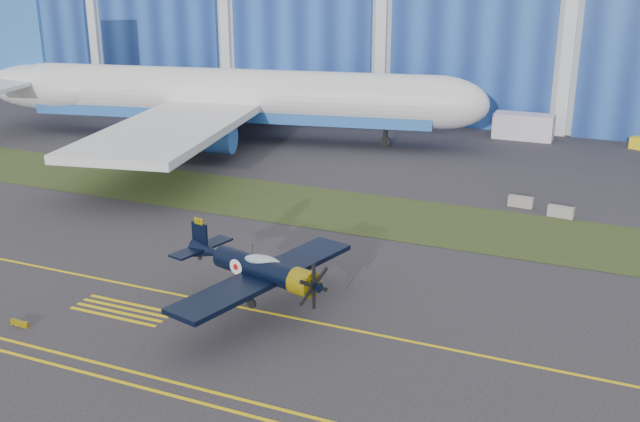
% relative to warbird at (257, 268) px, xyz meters
% --- Properties ---
extents(ground, '(260.00, 260.00, 0.00)m').
position_rel_warbird_xyz_m(ground, '(10.56, 5.17, -2.82)').
color(ground, '#363238').
rests_on(ground, ground).
extents(grass_median, '(260.00, 10.00, 0.02)m').
position_rel_warbird_xyz_m(grass_median, '(10.56, 19.17, -2.80)').
color(grass_median, '#475128').
rests_on(grass_median, ground).
extents(taxiway_centreline, '(200.00, 0.20, 0.02)m').
position_rel_warbird_xyz_m(taxiway_centreline, '(10.56, 0.17, -2.81)').
color(taxiway_centreline, yellow).
rests_on(taxiway_centreline, ground).
extents(hold_short_ladder, '(6.00, 2.40, 0.02)m').
position_rel_warbird_xyz_m(hold_short_ladder, '(-7.44, -2.93, -2.81)').
color(hold_short_ladder, yellow).
rests_on(hold_short_ladder, ground).
extents(guard_board_left, '(1.20, 0.15, 0.35)m').
position_rel_warbird_xyz_m(guard_board_left, '(-11.44, -6.83, -2.65)').
color(guard_board_left, yellow).
rests_on(guard_board_left, ground).
extents(warbird, '(13.78, 15.41, 3.90)m').
position_rel_warbird_xyz_m(warbird, '(0.00, 0.00, 0.00)').
color(warbird, black).
rests_on(warbird, ground).
extents(jetliner, '(73.32, 65.64, 22.34)m').
position_rel_warbird_xyz_m(jetliner, '(-23.66, 38.00, 8.35)').
color(jetliner, white).
rests_on(jetliner, ground).
extents(shipping_container, '(6.61, 2.69, 2.86)m').
position_rel_warbird_xyz_m(shipping_container, '(6.94, 50.90, -1.39)').
color(shipping_container, silver).
rests_on(shipping_container, ground).
extents(cart, '(2.44, 1.82, 1.31)m').
position_rel_warbird_xyz_m(cart, '(-51.58, 47.83, -2.17)').
color(cart, white).
rests_on(cart, ground).
extents(barrier_a, '(2.03, 0.71, 0.90)m').
position_rel_warbird_xyz_m(barrier_a, '(10.77, 25.82, -2.37)').
color(barrier_a, gray).
rests_on(barrier_a, ground).
extents(barrier_b, '(2.06, 0.84, 0.90)m').
position_rel_warbird_xyz_m(barrier_b, '(14.11, 24.43, -2.37)').
color(barrier_b, '#9B9292').
rests_on(barrier_b, ground).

